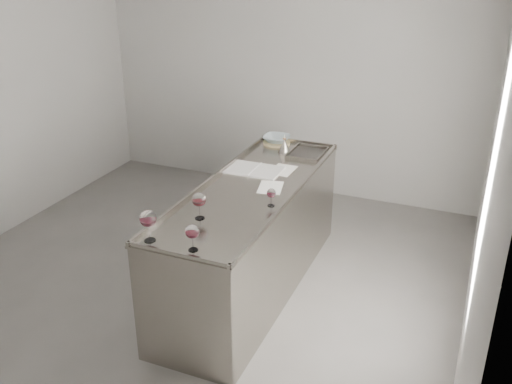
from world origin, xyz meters
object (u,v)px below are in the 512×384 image
at_px(wine_glass_right, 192,232).
at_px(ceramic_bowl, 277,139).
at_px(wine_funnel, 284,147).
at_px(wine_glass_middle, 199,200).
at_px(wine_glass_left, 148,219).
at_px(wine_glass_small, 271,194).
at_px(counter, 252,238).
at_px(notebook, 254,170).

bearing_deg(wine_glass_right, ceramic_bowl, 96.50).
height_order(ceramic_bowl, wine_funnel, wine_funnel).
distance_m(wine_glass_middle, ceramic_bowl, 1.74).
xyz_separation_m(wine_glass_left, wine_glass_small, (0.55, 0.82, -0.06)).
xyz_separation_m(counter, wine_glass_right, (0.05, -1.08, 0.60)).
bearing_deg(ceramic_bowl, wine_glass_middle, -87.68).
height_order(wine_glass_right, wine_funnel, same).
xyz_separation_m(wine_glass_right, wine_glass_small, (0.22, 0.82, -0.03)).
xyz_separation_m(counter, wine_glass_left, (-0.28, -1.08, 0.62)).
bearing_deg(notebook, wine_glass_right, -83.92).
height_order(wine_glass_left, wine_funnel, wine_glass_left).
bearing_deg(ceramic_bowl, wine_glass_right, -83.50).
height_order(wine_glass_left, wine_glass_small, wine_glass_left).
height_order(wine_glass_middle, wine_glass_small, wine_glass_middle).
relative_size(counter, wine_glass_left, 10.92).
height_order(counter, wine_funnel, wine_funnel).
xyz_separation_m(counter, wine_glass_small, (0.27, -0.26, 0.57)).
relative_size(counter, wine_glass_middle, 11.99).
height_order(wine_glass_right, ceramic_bowl, wine_glass_right).
height_order(counter, notebook, counter).
relative_size(notebook, wine_funnel, 2.55).
height_order(wine_glass_left, wine_glass_right, wine_glass_left).
height_order(wine_glass_left, wine_glass_middle, wine_glass_left).
distance_m(wine_glass_left, wine_funnel, 1.97).
distance_m(counter, wine_glass_middle, 0.91).
bearing_deg(wine_funnel, wine_glass_right, -87.41).
height_order(wine_glass_right, wine_glass_small, wine_glass_right).
bearing_deg(ceramic_bowl, notebook, -84.18).
distance_m(wine_glass_middle, wine_funnel, 1.53).
bearing_deg(ceramic_bowl, wine_glass_left, -92.17).
bearing_deg(ceramic_bowl, counter, -79.84).
relative_size(wine_glass_small, notebook, 0.30).
relative_size(counter, wine_funnel, 13.23).
height_order(counter, wine_glass_middle, wine_glass_middle).
xyz_separation_m(wine_glass_middle, ceramic_bowl, (-0.07, 1.74, -0.09)).
height_order(notebook, wine_funnel, wine_funnel).
bearing_deg(wine_glass_small, notebook, 122.87).
xyz_separation_m(wine_glass_middle, wine_funnel, (0.09, 1.53, -0.09)).
distance_m(wine_glass_left, ceramic_bowl, 2.16).
bearing_deg(notebook, wine_glass_middle, -91.03).
bearing_deg(notebook, wine_funnel, 80.20).
bearing_deg(wine_glass_small, counter, 136.15).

